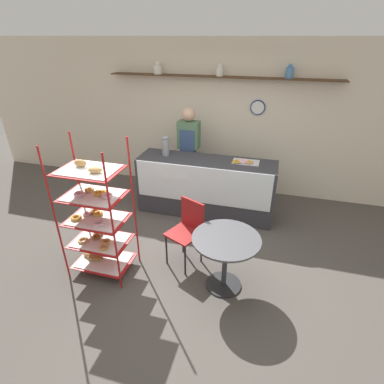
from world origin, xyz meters
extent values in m
plane|color=#4C4742|center=(0.00, 0.00, 0.00)|extent=(14.00, 14.00, 0.00)
cube|color=beige|center=(0.00, 2.35, 1.35)|extent=(10.00, 0.06, 2.70)
cube|color=#4C331E|center=(0.00, 2.20, 2.10)|extent=(3.92, 0.24, 0.02)
cylinder|color=silver|center=(-1.10, 2.20, 2.18)|extent=(0.15, 0.15, 0.15)
sphere|color=silver|center=(-1.10, 2.20, 2.28)|extent=(0.08, 0.08, 0.08)
cylinder|color=silver|center=(-0.01, 2.20, 2.18)|extent=(0.12, 0.12, 0.14)
sphere|color=silver|center=(-0.01, 2.20, 2.27)|extent=(0.07, 0.07, 0.07)
cylinder|color=#4C7FB2|center=(1.10, 2.20, 2.18)|extent=(0.12, 0.12, 0.16)
sphere|color=#4C7FB2|center=(1.10, 2.20, 2.29)|extent=(0.07, 0.07, 0.07)
cylinder|color=navy|center=(0.66, 2.30, 1.61)|extent=(0.25, 0.03, 0.25)
cylinder|color=white|center=(0.66, 2.28, 1.61)|extent=(0.22, 0.00, 0.22)
cube|color=#333338|center=(0.00, 1.31, 0.47)|extent=(2.22, 0.60, 0.95)
cube|color=silver|center=(0.00, 1.00, 0.64)|extent=(2.13, 0.01, 0.61)
cylinder|color=#A51919|center=(-1.29, -0.69, 0.87)|extent=(0.02, 0.02, 1.73)
cylinder|color=#A51919|center=(-0.56, -0.69, 0.87)|extent=(0.02, 0.02, 1.73)
cylinder|color=#A51919|center=(-1.29, -0.18, 0.87)|extent=(0.02, 0.02, 1.73)
cylinder|color=#A51919|center=(-0.56, -0.18, 0.87)|extent=(0.02, 0.02, 1.73)
cube|color=#A51919|center=(-0.92, -0.43, 0.12)|extent=(0.70, 0.50, 0.01)
cube|color=white|center=(-0.92, -0.43, 0.13)|extent=(0.62, 0.44, 0.01)
ellipsoid|color=#B27F47|center=(-0.91, -0.30, 0.17)|extent=(0.21, 0.13, 0.07)
ellipsoid|color=olive|center=(-1.03, -0.31, 0.18)|extent=(0.21, 0.11, 0.08)
ellipsoid|color=olive|center=(-1.03, -0.46, 0.17)|extent=(0.22, 0.12, 0.06)
ellipsoid|color=tan|center=(-1.15, -0.43, 0.17)|extent=(0.20, 0.11, 0.07)
cube|color=#A51919|center=(-0.92, -0.43, 0.44)|extent=(0.70, 0.50, 0.01)
cube|color=white|center=(-0.92, -0.43, 0.45)|extent=(0.62, 0.44, 0.01)
torus|color=tan|center=(-0.83, -0.48, 0.47)|extent=(0.12, 0.12, 0.04)
torus|color=tan|center=(-1.12, -0.52, 0.47)|extent=(0.13, 0.13, 0.03)
torus|color=tan|center=(-0.79, -0.58, 0.47)|extent=(0.11, 0.11, 0.03)
torus|color=brown|center=(-1.01, -0.36, 0.47)|extent=(0.12, 0.12, 0.03)
torus|color=brown|center=(-1.00, -0.42, 0.47)|extent=(0.11, 0.11, 0.04)
cube|color=#A51919|center=(-0.92, -0.43, 0.76)|extent=(0.70, 0.50, 0.01)
cube|color=white|center=(-0.92, -0.43, 0.77)|extent=(0.62, 0.44, 0.01)
torus|color=gold|center=(-1.15, -0.52, 0.79)|extent=(0.13, 0.13, 0.03)
torus|color=brown|center=(-1.01, -0.34, 0.79)|extent=(0.12, 0.12, 0.04)
torus|color=gold|center=(-0.95, -0.37, 0.79)|extent=(0.11, 0.11, 0.04)
torus|color=#EAB2C1|center=(-0.83, -0.54, 0.79)|extent=(0.13, 0.13, 0.03)
torus|color=#EAB2C1|center=(-1.09, -0.40, 0.79)|extent=(0.10, 0.10, 0.03)
cube|color=#A51919|center=(-0.92, -0.43, 1.07)|extent=(0.70, 0.50, 0.01)
cube|color=white|center=(-0.92, -0.43, 1.09)|extent=(0.62, 0.44, 0.01)
torus|color=gold|center=(-0.86, -0.41, 1.11)|extent=(0.13, 0.13, 0.03)
torus|color=#EAB2C1|center=(-0.74, -0.44, 1.11)|extent=(0.13, 0.13, 0.04)
torus|color=tan|center=(-1.01, -0.37, 1.11)|extent=(0.11, 0.11, 0.04)
torus|color=gold|center=(-0.85, -0.38, 1.11)|extent=(0.12, 0.12, 0.03)
torus|color=#EAB2C1|center=(-1.07, -0.49, 1.11)|extent=(0.12, 0.12, 0.04)
cube|color=#A51919|center=(-0.92, -0.43, 1.39)|extent=(0.70, 0.50, 0.01)
cube|color=white|center=(-0.92, -0.43, 1.40)|extent=(0.62, 0.44, 0.01)
ellipsoid|color=tan|center=(-0.80, -0.50, 1.45)|extent=(0.17, 0.12, 0.07)
ellipsoid|color=#B27F47|center=(-1.04, -0.40, 1.45)|extent=(0.15, 0.09, 0.09)
cube|color=#282833|center=(-0.42, 1.77, 0.48)|extent=(0.22, 0.19, 0.96)
cube|color=#4C7051|center=(-0.42, 1.77, 1.19)|extent=(0.37, 0.22, 0.47)
cube|color=#334770|center=(-0.42, 1.66, 1.11)|extent=(0.26, 0.01, 0.39)
sphere|color=tan|center=(-0.42, 1.77, 1.54)|extent=(0.23, 0.23, 0.23)
cylinder|color=#262628|center=(0.61, -0.32, 0.01)|extent=(0.43, 0.43, 0.02)
cylinder|color=#333338|center=(0.61, -0.32, 0.35)|extent=(0.06, 0.06, 0.66)
cylinder|color=#4C4C51|center=(0.61, -0.32, 0.69)|extent=(0.78, 0.78, 0.02)
cylinder|color=black|center=(-0.18, -0.13, 0.23)|extent=(0.02, 0.02, 0.46)
cylinder|color=black|center=(0.11, -0.26, 0.23)|extent=(0.02, 0.02, 0.46)
cylinder|color=black|center=(-0.05, 0.16, 0.23)|extent=(0.02, 0.02, 0.46)
cylinder|color=black|center=(0.25, 0.03, 0.23)|extent=(0.02, 0.02, 0.46)
cube|color=maroon|center=(0.03, -0.05, 0.47)|extent=(0.50, 0.50, 0.03)
cube|color=maroon|center=(0.11, 0.11, 0.68)|extent=(0.34, 0.18, 0.40)
cylinder|color=gray|center=(-0.70, 1.35, 1.09)|extent=(0.12, 0.12, 0.28)
ellipsoid|color=gray|center=(-0.70, 1.35, 1.25)|extent=(0.10, 0.10, 0.05)
cube|color=silver|center=(0.61, 1.38, 0.95)|extent=(0.41, 0.25, 0.01)
torus|color=gold|center=(0.48, 1.31, 0.98)|extent=(0.13, 0.13, 0.03)
torus|color=#EAB2C1|center=(0.57, 1.34, 0.98)|extent=(0.13, 0.13, 0.04)
torus|color=tan|center=(0.67, 1.33, 0.98)|extent=(0.12, 0.12, 0.03)
camera|label=1|loc=(0.97, -3.03, 2.71)|focal=28.00mm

